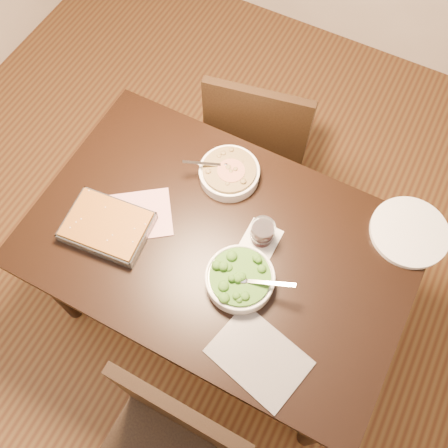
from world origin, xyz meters
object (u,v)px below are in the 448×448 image
Objects in this scene: wine_tumbler at (262,232)px; chair_far at (260,134)px; table at (220,253)px; stew_bowl at (229,173)px; broccoli_bowl at (240,279)px; dinner_plate at (409,232)px; baking_dish at (107,226)px.

chair_far is at bearing 115.37° from wine_tumbler.
wine_tumbler reaches higher than table.
wine_tumbler is (0.23, -0.18, 0.02)m from stew_bowl.
stew_bowl is 0.88× the size of broccoli_bowl.
dinner_plate is at bearing 30.02° from wine_tumbler.
broccoli_bowl is at bearing -135.33° from dinner_plate.
table is at bearing -69.49° from stew_bowl.
dinner_plate is at bearing 146.93° from chair_far.
wine_tumbler is 0.10× the size of chair_far.
baking_dish is 0.57m from wine_tumbler.
baking_dish is (-0.52, -0.04, -0.01)m from broccoli_bowl.
stew_bowl is at bearing 110.51° from table.
baking_dish is 0.34× the size of chair_far.
wine_tumbler is 0.69m from chair_far.
broccoli_bowl is 0.94× the size of dinner_plate.
wine_tumbler is at bearing 34.30° from table.
dinner_plate reaches higher than table.
wine_tumbler reaches higher than broccoli_bowl.
dinner_plate is at bearing 30.96° from table.
baking_dish is at bearing -155.81° from wine_tumbler.
table is at bearing 142.88° from broccoli_bowl.
broccoli_bowl reaches higher than baking_dish.
wine_tumbler is 0.55m from dinner_plate.
stew_bowl is 2.49× the size of wine_tumbler.
broccoli_bowl reaches higher than stew_bowl.
baking_dish is 3.34× the size of wine_tumbler.
wine_tumbler reaches higher than stew_bowl.
broccoli_bowl is at bearing -57.58° from stew_bowl.
stew_bowl is 0.25× the size of chair_far.
broccoli_bowl reaches higher than dinner_plate.
baking_dish is at bearing 61.87° from chair_far.
stew_bowl is at bearing 48.69° from baking_dish.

